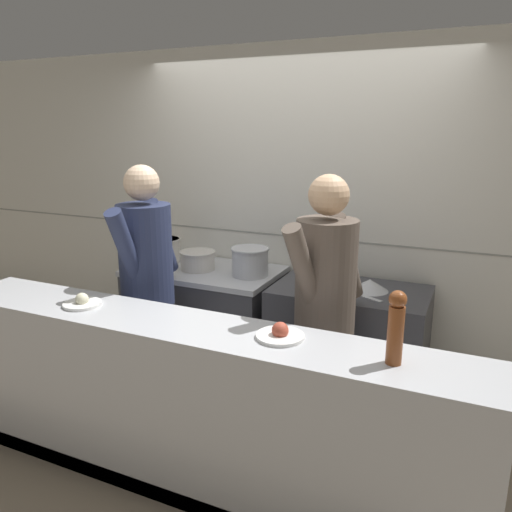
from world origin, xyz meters
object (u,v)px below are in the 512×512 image
(sauce_pot, at_px, (198,260))
(chefs_knife, at_px, (353,292))
(oven_range, at_px, (206,322))
(chef_sous, at_px, (325,307))
(plated_dish_appetiser, at_px, (280,334))
(braising_pot, at_px, (250,261))
(pepper_mill, at_px, (396,326))
(plated_dish_main, at_px, (82,302))
(stock_pot, at_px, (165,249))
(mixing_bowl_steel, at_px, (370,285))
(chef_head_cook, at_px, (147,281))

(sauce_pot, height_order, chefs_knife, sauce_pot)
(oven_range, relative_size, chef_sous, 0.67)
(oven_range, xyz_separation_m, plated_dish_appetiser, (1.09, -1.13, 0.54))
(braising_pot, bearing_deg, pepper_mill, -43.02)
(plated_dish_main, bearing_deg, oven_range, 83.16)
(plated_dish_appetiser, relative_size, chef_sous, 0.14)
(plated_dish_appetiser, bearing_deg, oven_range, 134.02)
(braising_pot, distance_m, chef_sous, 0.96)
(stock_pot, height_order, braising_pot, braising_pot)
(chefs_knife, relative_size, chef_sous, 0.21)
(mixing_bowl_steel, xyz_separation_m, pepper_mill, (0.36, -1.20, 0.21))
(oven_range, xyz_separation_m, chef_head_cook, (-0.07, -0.64, 0.52))
(sauce_pot, xyz_separation_m, plated_dish_main, (-0.10, -1.14, 0.01))
(stock_pot, xyz_separation_m, chef_sous, (1.57, -0.66, -0.04))
(mixing_bowl_steel, distance_m, plated_dish_main, 1.87)
(plated_dish_appetiser, bearing_deg, sauce_pot, 135.94)
(mixing_bowl_steel, bearing_deg, chef_head_cook, -154.29)
(braising_pot, relative_size, chef_sous, 0.17)
(oven_range, distance_m, braising_pot, 0.69)
(stock_pot, relative_size, chef_head_cook, 0.15)
(stock_pot, xyz_separation_m, plated_dish_main, (0.27, -1.23, -0.02))
(pepper_mill, bearing_deg, stock_pot, 149.06)
(mixing_bowl_steel, bearing_deg, chef_sous, -102.10)
(plated_dish_appetiser, bearing_deg, chef_head_cook, 157.20)
(braising_pot, bearing_deg, chef_head_cook, -127.50)
(sauce_pot, bearing_deg, chefs_knife, -2.37)
(oven_range, bearing_deg, plated_dish_appetiser, -45.98)
(plated_dish_appetiser, bearing_deg, stock_pot, 141.68)
(sauce_pot, distance_m, plated_dish_main, 1.14)
(sauce_pot, relative_size, braising_pot, 0.97)
(stock_pot, bearing_deg, mixing_bowl_steel, -1.24)
(stock_pot, xyz_separation_m, braising_pot, (0.81, -0.07, 0.01))
(oven_range, xyz_separation_m, braising_pot, (0.40, -0.01, 0.56))
(braising_pot, height_order, chef_head_cook, chef_head_cook)
(oven_range, relative_size, plated_dish_main, 5.29)
(stock_pot, bearing_deg, braising_pot, -5.06)
(oven_range, height_order, pepper_mill, pepper_mill)
(braising_pot, distance_m, chefs_knife, 0.82)
(stock_pot, bearing_deg, chef_sous, -22.72)
(plated_dish_main, xyz_separation_m, chef_head_cook, (0.07, 0.54, -0.01))
(pepper_mill, bearing_deg, mixing_bowl_steel, 106.54)
(chefs_knife, distance_m, chef_head_cook, 1.40)
(chef_sous, bearing_deg, braising_pot, 160.18)
(chefs_knife, relative_size, plated_dish_main, 1.63)
(braising_pot, xyz_separation_m, chef_head_cook, (-0.48, -0.62, -0.04))
(braising_pot, height_order, mixing_bowl_steel, braising_pot)
(sauce_pot, bearing_deg, plated_dish_main, -95.24)
(pepper_mill, bearing_deg, chef_sous, 130.27)
(chefs_knife, height_order, plated_dish_appetiser, plated_dish_appetiser)
(stock_pot, distance_m, plated_dish_appetiser, 1.91)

